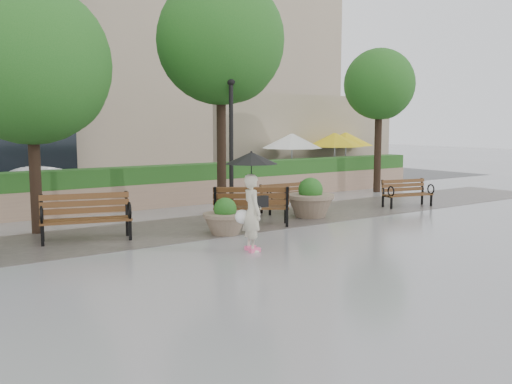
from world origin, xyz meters
TOP-DOWN VIEW (x-y plane):
  - ground at (0.00, 0.00)m, footprint 100.00×100.00m
  - cobble_strip at (0.00, 3.00)m, footprint 28.00×3.20m
  - hedge_wall at (0.00, 7.00)m, footprint 24.00×0.80m
  - cafe_wall at (9.50, 10.00)m, footprint 10.00×0.60m
  - cafe_hedge at (9.00, 7.80)m, footprint 8.00×0.50m
  - asphalt_street at (0.00, 11.00)m, footprint 40.00×7.00m
  - bldg_stone at (10.00, 23.00)m, footprint 18.00×10.00m
  - bench_1 at (-3.36, 2.90)m, footprint 2.16×1.32m
  - bench_2 at (0.92, 2.36)m, footprint 2.08×1.76m
  - bench_3 at (3.11, 3.60)m, footprint 1.67×0.73m
  - bench_4 at (7.06, 2.23)m, footprint 1.76×1.01m
  - planter_left at (-0.30, 1.72)m, footprint 1.09×1.09m
  - planter_right at (3.13, 2.50)m, footprint 1.38×1.38m
  - lamppost at (0.91, 3.31)m, footprint 0.28×0.28m
  - tree_0 at (-3.90, 4.61)m, footprint 3.90×3.89m
  - tree_1 at (1.50, 4.62)m, footprint 3.80×3.77m
  - tree_2 at (9.52, 5.77)m, footprint 2.96×2.78m
  - patio_umb_white at (7.18, 8.42)m, footprint 2.50×2.50m
  - patio_umb_yellow_a at (9.77, 8.62)m, footprint 2.50×2.50m
  - patio_umb_yellow_b at (11.06, 9.26)m, footprint 2.50×2.50m
  - car_right at (-2.06, 10.66)m, footprint 3.84×1.96m
  - pedestrian at (-0.79, -0.14)m, footprint 1.15×1.15m

SIDE VIEW (x-z plane):
  - ground at x=0.00m, z-range 0.00..0.00m
  - asphalt_street at x=0.00m, z-range 0.00..0.00m
  - cobble_strip at x=0.00m, z-range 0.00..0.01m
  - bench_3 at x=3.11m, z-range -0.18..0.70m
  - bench_4 at x=7.06m, z-range -0.18..0.71m
  - bench_2 at x=0.92m, z-range -0.22..0.85m
  - bench_1 at x=-3.36m, z-range -0.22..0.87m
  - planter_left at x=-0.30m, z-range -0.10..0.82m
  - cafe_hedge at x=9.00m, z-range 0.00..0.90m
  - planter_right at x=3.13m, z-range -0.13..1.03m
  - car_right at x=-2.06m, z-range 0.00..1.21m
  - hedge_wall at x=0.00m, z-range -0.01..1.34m
  - pedestrian at x=-0.79m, z-range 0.23..2.35m
  - lamppost at x=0.91m, z-range -0.24..3.75m
  - patio_umb_white at x=7.18m, z-range 0.84..3.14m
  - patio_umb_yellow_a at x=9.77m, z-range 0.84..3.14m
  - patio_umb_yellow_b at x=11.06m, z-range 0.84..3.14m
  - cafe_wall at x=9.50m, z-range 0.00..4.00m
  - tree_0 at x=-3.90m, z-range 0.99..7.08m
  - tree_2 at x=9.52m, z-range 1.31..6.96m
  - tree_1 at x=1.50m, z-range 1.49..8.52m
  - bldg_stone at x=10.00m, z-range 0.00..20.00m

